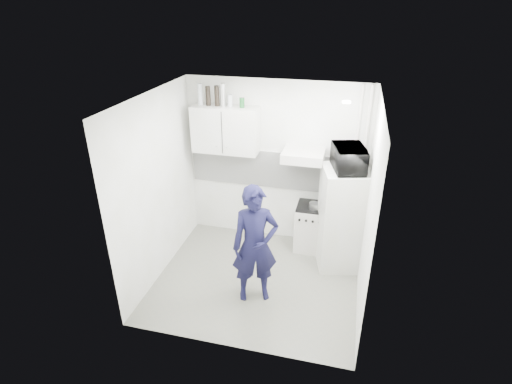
# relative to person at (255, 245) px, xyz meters

# --- Properties ---
(floor) EXTENTS (2.80, 2.80, 0.00)m
(floor) POSITION_rel_person_xyz_m (-0.06, 0.33, -0.81)
(floor) COLOR #68685C
(floor) RESTS_ON ground
(ceiling) EXTENTS (2.80, 2.80, 0.00)m
(ceiling) POSITION_rel_person_xyz_m (-0.06, 0.33, 1.79)
(ceiling) COLOR white
(ceiling) RESTS_ON wall_back
(wall_back) EXTENTS (2.80, 0.00, 2.80)m
(wall_back) POSITION_rel_person_xyz_m (-0.06, 1.58, 0.49)
(wall_back) COLOR white
(wall_back) RESTS_ON floor
(wall_left) EXTENTS (0.00, 2.60, 2.60)m
(wall_left) POSITION_rel_person_xyz_m (-1.46, 0.33, 0.49)
(wall_left) COLOR white
(wall_left) RESTS_ON floor
(wall_right) EXTENTS (0.00, 2.60, 2.60)m
(wall_right) POSITION_rel_person_xyz_m (1.34, 0.33, 0.49)
(wall_right) COLOR white
(wall_right) RESTS_ON floor
(person) EXTENTS (0.69, 0.58, 1.63)m
(person) POSITION_rel_person_xyz_m (0.00, 0.00, 0.00)
(person) COLOR black
(person) RESTS_ON floor
(stove) EXTENTS (0.46, 0.46, 0.74)m
(stove) POSITION_rel_person_xyz_m (0.57, 1.33, -0.44)
(stove) COLOR silver
(stove) RESTS_ON floor
(fridge) EXTENTS (0.77, 0.77, 1.54)m
(fridge) POSITION_rel_person_xyz_m (1.04, 1.03, -0.04)
(fridge) COLOR silver
(fridge) RESTS_ON floor
(stove_top) EXTENTS (0.44, 0.44, 0.03)m
(stove_top) POSITION_rel_person_xyz_m (0.57, 1.33, -0.06)
(stove_top) COLOR black
(stove_top) RESTS_ON stove
(saucepan) EXTENTS (0.16, 0.16, 0.09)m
(saucepan) POSITION_rel_person_xyz_m (0.61, 1.25, -0.00)
(saucepan) COLOR silver
(saucepan) RESTS_ON stove_top
(microwave) EXTENTS (0.67, 0.54, 0.33)m
(microwave) POSITION_rel_person_xyz_m (1.04, 1.03, 0.89)
(microwave) COLOR black
(microwave) RESTS_ON fridge
(bottle_a) EXTENTS (0.07, 0.07, 0.31)m
(bottle_a) POSITION_rel_person_xyz_m (-1.18, 1.40, 1.54)
(bottle_a) COLOR #B2B7BC
(bottle_a) RESTS_ON upper_cabinet
(bottle_b) EXTENTS (0.07, 0.07, 0.28)m
(bottle_b) POSITION_rel_person_xyz_m (-1.06, 1.40, 1.53)
(bottle_b) COLOR black
(bottle_b) RESTS_ON upper_cabinet
(bottle_c) EXTENTS (0.07, 0.07, 0.29)m
(bottle_c) POSITION_rel_person_xyz_m (-0.92, 1.40, 1.53)
(bottle_c) COLOR black
(bottle_c) RESTS_ON upper_cabinet
(bottle_d) EXTENTS (0.07, 0.07, 0.33)m
(bottle_d) POSITION_rel_person_xyz_m (-0.83, 1.40, 1.55)
(bottle_d) COLOR silver
(bottle_d) RESTS_ON upper_cabinet
(canister_a) EXTENTS (0.07, 0.07, 0.18)m
(canister_a) POSITION_rel_person_xyz_m (-0.72, 1.40, 1.48)
(canister_a) COLOR #B2B7BC
(canister_a) RESTS_ON upper_cabinet
(canister_b) EXTENTS (0.07, 0.07, 0.14)m
(canister_b) POSITION_rel_person_xyz_m (-0.54, 1.40, 1.46)
(canister_b) COLOR #144C1E
(canister_b) RESTS_ON upper_cabinet
(upper_cabinet) EXTENTS (1.00, 0.35, 0.70)m
(upper_cabinet) POSITION_rel_person_xyz_m (-0.81, 1.40, 1.04)
(upper_cabinet) COLOR silver
(upper_cabinet) RESTS_ON wall_back
(range_hood) EXTENTS (0.60, 0.50, 0.14)m
(range_hood) POSITION_rel_person_xyz_m (0.39, 1.33, 0.76)
(range_hood) COLOR silver
(range_hood) RESTS_ON wall_back
(backsplash) EXTENTS (2.74, 0.03, 0.60)m
(backsplash) POSITION_rel_person_xyz_m (-0.06, 1.56, 0.39)
(backsplash) COLOR white
(backsplash) RESTS_ON wall_back
(pipe_a) EXTENTS (0.05, 0.05, 2.60)m
(pipe_a) POSITION_rel_person_xyz_m (1.24, 1.50, 0.49)
(pipe_a) COLOR silver
(pipe_a) RESTS_ON floor
(pipe_b) EXTENTS (0.04, 0.04, 2.60)m
(pipe_b) POSITION_rel_person_xyz_m (1.12, 1.50, 0.49)
(pipe_b) COLOR silver
(pipe_b) RESTS_ON floor
(ceiling_spot_fixture) EXTENTS (0.10, 0.10, 0.02)m
(ceiling_spot_fixture) POSITION_rel_person_xyz_m (0.94, 0.53, 1.76)
(ceiling_spot_fixture) COLOR white
(ceiling_spot_fixture) RESTS_ON ceiling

